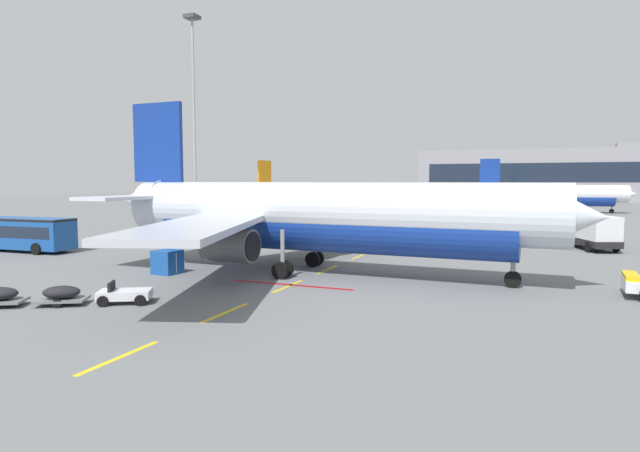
% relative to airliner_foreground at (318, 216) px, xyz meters
% --- Properties ---
extents(apron_paint_markings, '(8.00, 96.01, 0.01)m').
position_rel_airliner_foreground_xyz_m(apron_paint_markings, '(0.03, 11.56, -3.95)').
color(apron_paint_markings, yellow).
rests_on(apron_paint_markings, ground).
extents(airliner_foreground, '(34.69, 34.63, 12.20)m').
position_rel_airliner_foreground_xyz_m(airliner_foreground, '(0.00, 0.00, 0.00)').
color(airliner_foreground, silver).
rests_on(airliner_foreground, ground).
extents(airliner_mid_left, '(27.05, 27.41, 9.61)m').
position_rel_airliner_foreground_xyz_m(airliner_mid_left, '(-27.63, 56.63, -0.84)').
color(airliner_mid_left, silver).
rests_on(airliner_mid_left, ground).
extents(airliner_far_center, '(30.10, 29.60, 10.57)m').
position_rel_airliner_foreground_xyz_m(airliner_far_center, '(16.01, 79.91, -0.53)').
color(airliner_far_center, white).
rests_on(airliner_far_center, ground).
extents(apron_shuttle_bus, '(12.16, 3.54, 3.00)m').
position_rel_airliner_foreground_xyz_m(apron_shuttle_bus, '(-29.77, 0.20, -2.20)').
color(apron_shuttle_bus, '#194C99').
rests_on(apron_shuttle_bus, ground).
extents(catering_truck, '(4.83, 7.39, 3.14)m').
position_rel_airliner_foreground_xyz_m(catering_truck, '(18.31, 21.12, -2.30)').
color(catering_truck, black).
rests_on(catering_truck, ground).
extents(baggage_train, '(10.82, 6.98, 1.14)m').
position_rel_airliner_foreground_xyz_m(baggage_train, '(-9.83, -14.23, -3.42)').
color(baggage_train, silver).
rests_on(baggage_train, ground).
extents(uld_cargo_container, '(1.73, 1.70, 1.60)m').
position_rel_airliner_foreground_xyz_m(uld_cargo_container, '(-9.42, -4.07, -3.15)').
color(uld_cargo_container, '#194C9E').
rests_on(uld_cargo_container, ground).
extents(apron_light_mast_near, '(1.80, 1.80, 29.06)m').
position_rel_airliner_foreground_xyz_m(apron_light_mast_near, '(-31.41, 29.99, 13.79)').
color(apron_light_mast_near, slate).
rests_on(apron_light_mast_near, ground).
extents(terminal_satellite, '(92.25, 21.72, 17.20)m').
position_rel_airliner_foreground_xyz_m(terminal_satellite, '(23.68, 147.80, 3.87)').
color(terminal_satellite, gray).
rests_on(terminal_satellite, ground).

